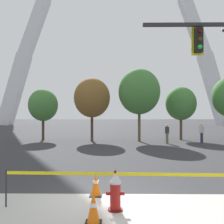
% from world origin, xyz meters
% --- Properties ---
extents(ground_plane, '(240.00, 240.00, 0.00)m').
position_xyz_m(ground_plane, '(0.00, 0.00, 0.00)').
color(ground_plane, '#333335').
extents(fire_hydrant, '(0.46, 0.48, 0.99)m').
position_xyz_m(fire_hydrant, '(0.22, -1.06, 0.47)').
color(fire_hydrant, '#5E0F0D').
rests_on(fire_hydrant, ground).
extents(caution_tape_barrier, '(6.29, 0.26, 0.96)m').
position_xyz_m(caution_tape_barrier, '(0.55, -1.00, 0.68)').
color(caution_tape_barrier, '#232326').
rests_on(caution_tape_barrier, ground).
extents(traffic_cone_by_hydrant, '(0.36, 0.36, 0.73)m').
position_xyz_m(traffic_cone_by_hydrant, '(-0.34, 0.01, 0.36)').
color(traffic_cone_by_hydrant, black).
rests_on(traffic_cone_by_hydrant, ground).
extents(traffic_cone_mid_sidewalk, '(0.36, 0.36, 0.73)m').
position_xyz_m(traffic_cone_mid_sidewalk, '(-0.25, -1.81, 0.36)').
color(traffic_cone_mid_sidewalk, black).
rests_on(traffic_cone_mid_sidewalk, ground).
extents(monument_arch, '(52.51, 2.80, 48.92)m').
position_xyz_m(monument_arch, '(-0.00, 48.32, 21.43)').
color(monument_arch, silver).
rests_on(monument_arch, ground).
extents(tree_far_left, '(2.73, 2.73, 4.77)m').
position_xyz_m(tree_far_left, '(-6.49, 15.67, 3.26)').
color(tree_far_left, '#473323').
rests_on(tree_far_left, ground).
extents(tree_left_mid, '(3.25, 3.25, 5.69)m').
position_xyz_m(tree_left_mid, '(-1.87, 14.99, 3.89)').
color(tree_left_mid, '#473323').
rests_on(tree_left_mid, ground).
extents(tree_center_left, '(3.68, 3.68, 6.45)m').
position_xyz_m(tree_center_left, '(2.36, 14.63, 4.41)').
color(tree_center_left, brown).
rests_on(tree_center_left, ground).
extents(tree_center_right, '(2.85, 2.85, 4.99)m').
position_xyz_m(tree_center_right, '(6.42, 16.03, 3.41)').
color(tree_center_right, brown).
rests_on(tree_center_right, ground).
extents(pedestrian_walking_left, '(0.37, 0.26, 1.59)m').
position_xyz_m(pedestrian_walking_left, '(4.48, 13.01, 0.82)').
color(pedestrian_walking_left, brown).
rests_on(pedestrian_walking_left, ground).
extents(pedestrian_standing_center, '(0.39, 0.38, 1.59)m').
position_xyz_m(pedestrian_standing_center, '(7.50, 13.57, 0.82)').
color(pedestrian_standing_center, '#232847').
rests_on(pedestrian_standing_center, ground).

